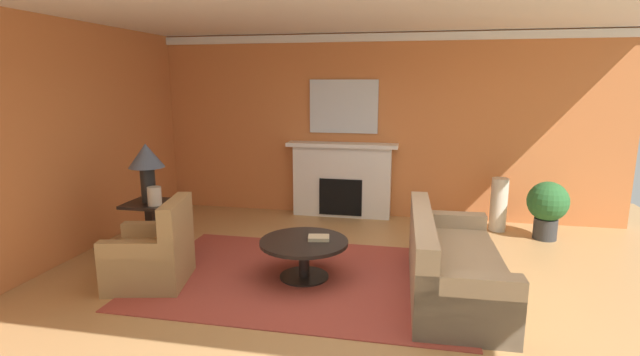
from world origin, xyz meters
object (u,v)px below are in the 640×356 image
(coffee_table, at_px, (304,250))
(vase_on_side_table, at_px, (155,196))
(fireplace, at_px, (342,182))
(side_table, at_px, (151,225))
(vase_tall_corner, at_px, (499,204))
(mantel_mirror, at_px, (344,106))
(table_lamp, at_px, (146,161))
(sofa, at_px, (450,267))
(potted_plant, at_px, (547,205))
(armchair_near_window, at_px, (153,257))

(coffee_table, distance_m, vase_on_side_table, 2.02)
(coffee_table, bearing_deg, fireplace, 89.42)
(side_table, distance_m, vase_tall_corner, 4.95)
(mantel_mirror, distance_m, table_lamp, 3.24)
(sofa, height_order, potted_plant, sofa)
(coffee_table, bearing_deg, vase_on_side_table, 173.55)
(sofa, xyz_separation_m, table_lamp, (-3.70, 0.42, 0.93))
(sofa, xyz_separation_m, vase_tall_corner, (0.85, 2.37, 0.10))
(sofa, bearing_deg, vase_tall_corner, 70.19)
(table_lamp, distance_m, vase_tall_corner, 5.02)
(mantel_mirror, xyz_separation_m, coffee_table, (-0.03, -2.71, -1.47))
(sofa, bearing_deg, coffee_table, 177.17)
(fireplace, height_order, armchair_near_window, fireplace)
(mantel_mirror, height_order, side_table, mantel_mirror)
(table_lamp, distance_m, potted_plant, 5.46)
(vase_on_side_table, bearing_deg, armchair_near_window, -62.99)
(vase_tall_corner, bearing_deg, sofa, -109.81)
(fireplace, xyz_separation_m, coffee_table, (-0.03, -2.59, -0.24))
(fireplace, height_order, coffee_table, fireplace)
(mantel_mirror, relative_size, side_table, 1.59)
(table_lamp, bearing_deg, coffee_table, -9.21)
(fireplace, xyz_separation_m, side_table, (-2.13, -2.25, -0.18))
(potted_plant, bearing_deg, vase_on_side_table, -160.33)
(fireplace, distance_m, potted_plant, 3.08)
(table_lamp, height_order, potted_plant, table_lamp)
(fireplace, relative_size, vase_tall_corner, 2.25)
(armchair_near_window, bearing_deg, fireplace, 61.92)
(fireplace, height_order, sofa, fireplace)
(fireplace, xyz_separation_m, armchair_near_window, (-1.63, -3.05, -0.27))
(sofa, relative_size, coffee_table, 2.13)
(sofa, relative_size, vase_on_side_table, 9.22)
(vase_on_side_table, distance_m, potted_plant, 5.32)
(coffee_table, relative_size, vase_tall_corner, 1.25)
(sofa, distance_m, vase_tall_corner, 2.52)
(sofa, relative_size, vase_tall_corner, 2.65)
(table_lamp, bearing_deg, potted_plant, 17.94)
(armchair_near_window, distance_m, side_table, 0.95)
(vase_tall_corner, bearing_deg, vase_on_side_table, -154.79)
(vase_tall_corner, height_order, vase_on_side_table, vase_on_side_table)
(armchair_near_window, bearing_deg, vase_tall_corner, 34.18)
(vase_tall_corner, bearing_deg, table_lamp, -156.78)
(coffee_table, relative_size, side_table, 1.43)
(potted_plant, bearing_deg, vase_tall_corner, 154.64)
(fireplace, bearing_deg, armchair_near_window, -118.08)
(mantel_mirror, height_order, table_lamp, mantel_mirror)
(sofa, bearing_deg, mantel_mirror, 119.37)
(side_table, relative_size, vase_tall_corner, 0.87)
(armchair_near_window, height_order, side_table, armchair_near_window)
(table_lamp, height_order, vase_on_side_table, table_lamp)
(mantel_mirror, relative_size, potted_plant, 1.34)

